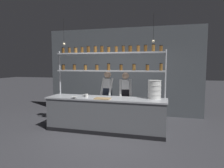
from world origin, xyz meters
The scene contains 12 objects.
ground_plane centered at (0.00, 0.00, 0.00)m, with size 40.00×40.00×0.00m, color #3D3D42.
back_wall centered at (0.00, 2.06, 1.56)m, with size 5.65×0.12×3.12m, color #4C5156.
prep_counter centered at (0.00, 0.00, 0.46)m, with size 3.25×0.76×0.92m.
spice_shelf_unit centered at (0.00, 0.33, 1.87)m, with size 3.13×0.28×2.35m.
chef_left centered at (-0.13, 0.62, 0.92)m, with size 0.40×0.32×1.61m.
chef_center centered at (0.42, 0.62, 0.90)m, with size 0.40×0.32×1.58m.
container_stack centered at (1.28, 0.18, 1.16)m, with size 0.35×0.35×0.49m.
cutting_board centered at (-0.02, -0.20, 0.93)m, with size 0.40×0.26×0.02m.
prep_bowl_near_left centered at (-0.77, -0.31, 0.94)m, with size 0.16×0.16×0.05m.
prep_bowl_center_front centered at (-0.63, 0.11, 0.94)m, with size 0.17×0.17×0.05m.
serving_cup_front centered at (-0.54, -0.02, 0.96)m, with size 0.09×0.09×0.08m.
pendant_light_row centered at (0.01, 0.00, 2.42)m, with size 2.51×0.07×0.72m.
Camera 1 is at (1.54, -5.08, 1.80)m, focal length 32.00 mm.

